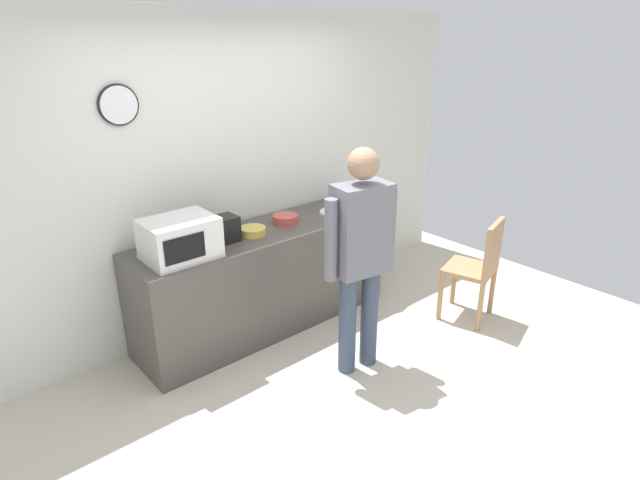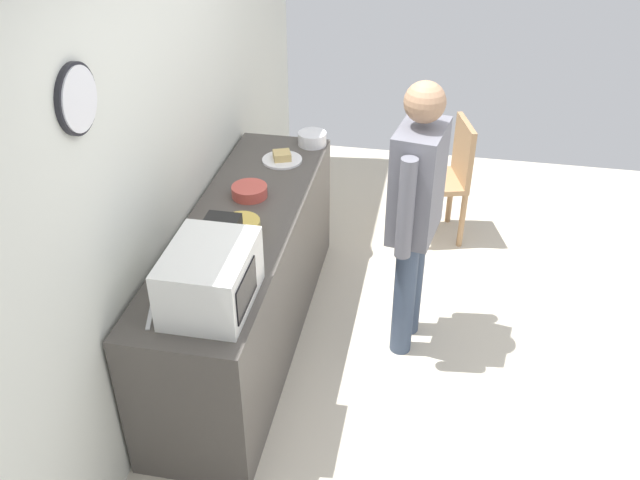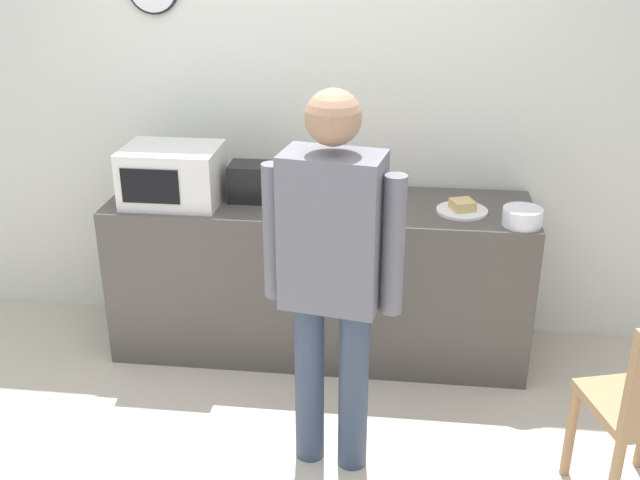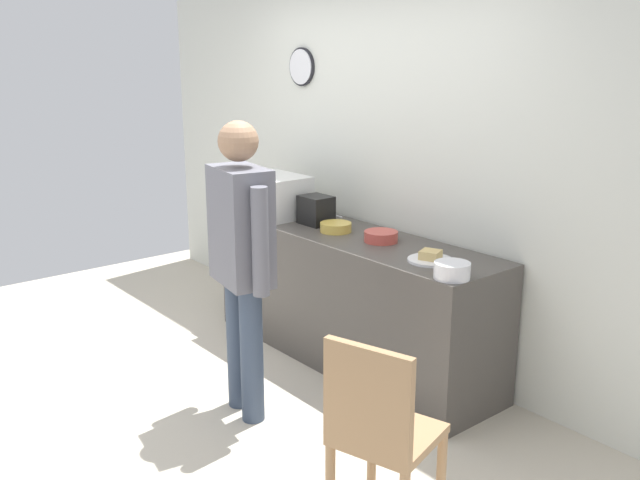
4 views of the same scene
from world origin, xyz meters
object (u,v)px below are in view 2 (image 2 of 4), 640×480
toaster (221,239)px  wooden_chair (447,175)px  sandwich_plate (282,158)px  spoon_utensil (167,260)px  microwave (210,278)px  cereal_bowl (312,139)px  fork_utensil (150,317)px  salad_bowl (241,225)px  person_standing (416,204)px  mixing_bowl (250,191)px

toaster → wooden_chair: toaster is taller
sandwich_plate → spoon_utensil: bearing=165.3°
microwave → sandwich_plate: 1.52m
microwave → wooden_chair: microwave is taller
cereal_bowl → fork_utensil: cereal_bowl is taller
sandwich_plate → salad_bowl: 0.87m
toaster → spoon_utensil: toaster is taller
sandwich_plate → fork_utensil: size_ratio=1.55×
cereal_bowl → person_standing: 1.15m
sandwich_plate → mixing_bowl: 0.50m
toaster → spoon_utensil: (-0.11, 0.26, -0.10)m
salad_bowl → toaster: (-0.25, 0.03, 0.07)m
microwave → sandwich_plate: size_ratio=1.89×
sandwich_plate → mixing_bowl: mixing_bowl is taller
salad_bowl → spoon_utensil: size_ratio=1.24×
mixing_bowl → fork_utensil: size_ratio=1.26×
salad_bowl → sandwich_plate: bearing=-1.6°
microwave → cereal_bowl: (1.80, -0.12, -0.11)m
salad_bowl → spoon_utensil: salad_bowl is taller
fork_utensil → cereal_bowl: bearing=-10.8°
microwave → spoon_utensil: microwave is taller
salad_bowl → cereal_bowl: bearing=-8.4°
mixing_bowl → toaster: size_ratio=0.98×
fork_utensil → spoon_utensil: same height
microwave → toaster: 0.41m
wooden_chair → salad_bowl: bearing=144.8°
cereal_bowl → fork_utensil: bearing=169.2°
microwave → sandwich_plate: microwave is taller
salad_bowl → wooden_chair: bearing=-35.2°
fork_utensil → spoon_utensil: (0.45, 0.09, 0.00)m
salad_bowl → cereal_bowl: (1.15, -0.17, 0.01)m
sandwich_plate → toaster: size_ratio=1.20×
sandwich_plate → cereal_bowl: bearing=-27.3°
microwave → wooden_chair: bearing=-25.5°
microwave → sandwich_plate: bearing=0.9°
sandwich_plate → salad_bowl: bearing=178.4°
salad_bowl → toaster: size_ratio=0.96×
wooden_chair → mixing_bowl: bearing=135.8°
cereal_bowl → person_standing: (-0.86, -0.77, 0.06)m
cereal_bowl → salad_bowl: bearing=171.6°
mixing_bowl → toaster: (-0.63, -0.02, 0.07)m
microwave → spoon_utensil: 0.48m
salad_bowl → spoon_utensil: 0.46m
spoon_utensil → wooden_chair: size_ratio=0.18×
wooden_chair → spoon_utensil: bearing=144.0°
toaster → fork_utensil: size_ratio=1.29×
person_standing → microwave: bearing=136.5°
sandwich_plate → toaster: toaster is taller
cereal_bowl → person_standing: person_standing is taller
spoon_utensil → microwave: bearing=-130.4°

